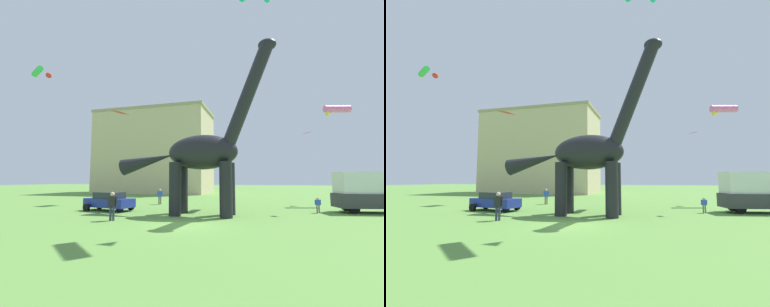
{
  "view_description": "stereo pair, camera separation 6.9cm",
  "coord_description": "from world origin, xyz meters",
  "views": [
    {
      "loc": [
        4.37,
        -14.27,
        2.57
      ],
      "look_at": [
        -1.04,
        5.05,
        4.63
      ],
      "focal_mm": 24.14,
      "sensor_mm": 36.0,
      "label": 1
    },
    {
      "loc": [
        4.43,
        -14.25,
        2.57
      ],
      "look_at": [
        -1.04,
        5.05,
        4.63
      ],
      "focal_mm": 24.14,
      "sensor_mm": 36.0,
      "label": 2
    }
  ],
  "objects": [
    {
      "name": "ground_plane",
      "position": [
        0.0,
        0.0,
        0.0
      ],
      "size": [
        240.0,
        240.0,
        0.0
      ],
      "primitive_type": "plane",
      "color": "#5B8E3D"
    },
    {
      "name": "dinosaur_sculpture",
      "position": [
        -0.11,
        4.39,
        4.63
      ],
      "size": [
        12.26,
        2.6,
        12.81
      ],
      "rotation": [
        0.0,
        0.0,
        0.13
      ],
      "color": "black",
      "rests_on": "ground_plane"
    },
    {
      "name": "parked_sedan_left",
      "position": [
        -8.29,
        5.05,
        0.81
      ],
      "size": [
        4.46,
        2.55,
        1.55
      ],
      "rotation": [
        0.0,
        0.0,
        -0.19
      ],
      "color": "navy",
      "rests_on": "ground_plane"
    },
    {
      "name": "parked_box_truck",
      "position": [
        12.47,
        9.41,
        1.65
      ],
      "size": [
        5.91,
        3.17,
        3.2
      ],
      "rotation": [
        0.0,
        0.0,
        0.2
      ],
      "color": "#38383D",
      "rests_on": "ground_plane"
    },
    {
      "name": "person_vendor_side",
      "position": [
        8.35,
        8.19,
        0.73
      ],
      "size": [
        0.45,
        0.2,
        1.21
      ],
      "rotation": [
        0.0,
        0.0,
        4.23
      ],
      "color": "#6B6056",
      "rests_on": "ground_plane"
    },
    {
      "name": "person_strolling_adult",
      "position": [
        -6.39,
        11.48,
        0.99
      ],
      "size": [
        0.61,
        0.27,
        1.63
      ],
      "rotation": [
        0.0,
        0.0,
        2.64
      ],
      "color": "#6B6056",
      "rests_on": "ground_plane"
    },
    {
      "name": "person_photographer",
      "position": [
        -5.05,
        0.46,
        1.08
      ],
      "size": [
        0.67,
        0.3,
        1.79
      ],
      "rotation": [
        0.0,
        0.0,
        2.87
      ],
      "color": "#2D3347",
      "rests_on": "ground_plane"
    },
    {
      "name": "kite_mid_center",
      "position": [
        -17.46,
        5.98,
        13.56
      ],
      "size": [
        2.07,
        2.13,
        0.6
      ],
      "color": "green"
    },
    {
      "name": "kite_far_left",
      "position": [
        7.86,
        8.44,
        6.43
      ],
      "size": [
        0.73,
        0.77,
        0.09
      ],
      "color": "red"
    },
    {
      "name": "kite_mid_right",
      "position": [
        12.24,
        17.23,
        10.4
      ],
      "size": [
        2.89,
        2.71,
        0.82
      ],
      "color": "pink"
    },
    {
      "name": "kite_far_right",
      "position": [
        0.57,
        8.94,
        4.98
      ],
      "size": [
        2.24,
        2.64,
        0.77
      ],
      "color": "black"
    },
    {
      "name": "kite_apex",
      "position": [
        -11.71,
        11.97,
        10.43
      ],
      "size": [
        1.63,
        1.98,
        0.27
      ],
      "color": "red"
    },
    {
      "name": "background_building_block",
      "position": [
        -17.05,
        34.3,
        8.21
      ],
      "size": [
        22.56,
        11.85,
        16.4
      ],
      "color": "#CCB78E",
      "rests_on": "ground_plane"
    }
  ]
}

